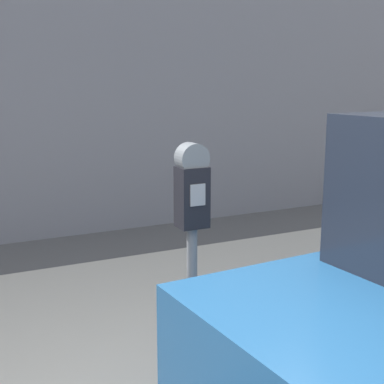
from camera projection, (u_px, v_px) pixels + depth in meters
sidewalk at (112, 321)px, 4.50m from camera, size 24.00×2.80×0.12m
building_facade at (30, 29)px, 6.64m from camera, size 24.00×0.30×5.37m
parking_meter at (192, 217)px, 3.27m from camera, size 0.19×0.16×1.56m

